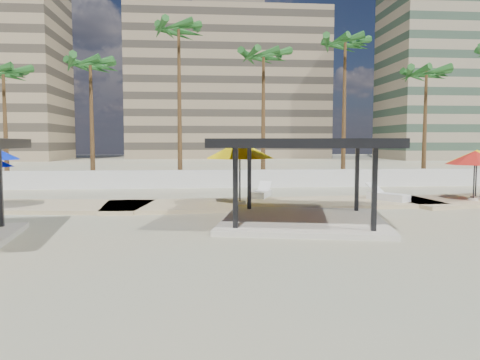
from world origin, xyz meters
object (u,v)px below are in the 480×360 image
Objects in this scene: lounger_b at (262,193)px; umbrella_c at (475,158)px; lounger_c at (387,196)px; pavilion_central at (303,173)px.

umbrella_c is at bearing -83.95° from lounger_b.
lounger_c is (6.00, -1.99, 0.01)m from lounger_b.
umbrella_c is at bearing 37.42° from pavilion_central.
lounger_b is (-10.16, 2.52, -1.92)m from umbrella_c.
umbrella_c is (9.56, 4.54, 0.39)m from pavilion_central.
pavilion_central is at bearing -155.10° from lounger_b.
lounger_c is (-4.16, 0.53, -1.90)m from umbrella_c.
pavilion_central is at bearing 99.84° from lounger_c.
umbrella_c reaches higher than lounger_b.
lounger_c is at bearing 55.21° from pavilion_central.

